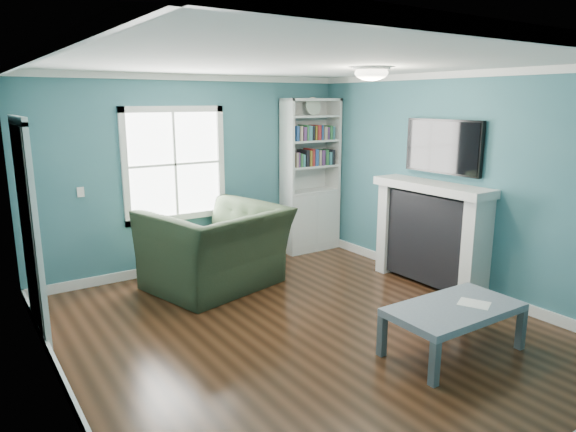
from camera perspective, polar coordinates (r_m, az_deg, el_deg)
floor at (r=5.32m, az=1.73°, el=-12.51°), size 5.00×5.00×0.00m
room_walls at (r=4.86m, az=1.86°, el=4.61°), size 5.00×5.00×5.00m
trim at (r=4.92m, az=1.83°, el=0.63°), size 4.50×5.00×2.60m
window at (r=6.91m, az=-12.45°, el=5.63°), size 1.40×0.06×1.50m
bookshelf at (r=7.83m, az=2.47°, el=2.82°), size 0.90×0.35×2.31m
fireplace at (r=6.59m, az=15.57°, el=-2.09°), size 0.44×1.58×1.30m
tv at (r=6.50m, az=16.84°, el=7.40°), size 0.06×1.10×0.65m
door at (r=5.46m, az=-26.87°, el=-1.30°), size 0.12×0.98×2.17m
ceiling_fixture at (r=5.47m, az=9.25°, el=15.52°), size 0.38×0.38×0.15m
light_switch at (r=6.60m, az=-22.05°, el=2.48°), size 0.08×0.01×0.12m
recliner at (r=6.31m, az=-8.01°, el=-2.09°), size 1.73×1.35×1.34m
coffee_table at (r=4.96m, az=17.96°, el=-10.11°), size 1.25×0.70×0.45m
paper_sheet at (r=5.05m, az=19.97°, el=-9.13°), size 0.31×0.34×0.00m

